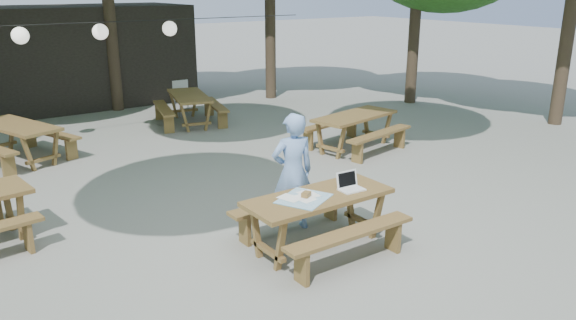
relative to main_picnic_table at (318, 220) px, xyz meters
The scene contains 11 objects.
ground 1.16m from the main_picnic_table, 105.23° to the left, with size 80.00×80.00×0.00m, color slate.
pavilion 11.60m from the main_picnic_table, 88.94° to the left, with size 6.00×3.00×2.80m, color black.
main_picnic_table is the anchor object (origin of this frame).
picnic_table_ne 4.82m from the main_picnic_table, 42.78° to the left, with size 2.17×1.92×0.75m.
picnic_table_far_w 6.93m from the main_picnic_table, 111.02° to the left, with size 2.11×2.31×0.75m.
picnic_table_far_e 7.53m from the main_picnic_table, 77.33° to the left, with size 2.01×2.24×0.75m.
woman 0.85m from the main_picnic_table, 83.39° to the left, with size 0.62×0.41×1.71m, color #789EDC.
plastic_chair 8.70m from the main_picnic_table, 76.72° to the left, with size 0.45×0.45×0.90m.
laptop 0.64m from the main_picnic_table, ahead, with size 0.35×0.28×0.24m.
tabletop_clutter 0.44m from the main_picnic_table, behind, with size 0.83×0.78×0.08m.
paper_lanterns 7.35m from the main_picnic_table, 93.84° to the left, with size 9.00×0.34×0.38m.
Camera 1 is at (-3.98, -6.44, 3.39)m, focal length 35.00 mm.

